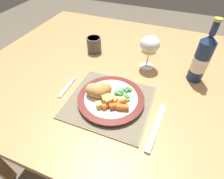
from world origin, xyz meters
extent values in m
plane|color=brown|center=(0.00, 0.00, 0.00)|extent=(6.00, 6.00, 0.00)
cube|color=#AD7F4C|center=(0.00, 0.00, 0.72)|extent=(1.43, 1.05, 0.04)
cube|color=#AD7F4C|center=(-0.66, 0.47, 0.35)|extent=(0.06, 0.06, 0.70)
cube|color=gray|center=(-0.04, -0.21, 0.74)|extent=(0.31, 0.28, 0.01)
cube|color=#6B604A|center=(-0.04, -0.21, 0.75)|extent=(0.30, 0.28, 0.00)
cylinder|color=silver|center=(-0.03, -0.21, 0.75)|extent=(0.20, 0.20, 0.01)
cylinder|color=maroon|center=(-0.03, -0.21, 0.76)|extent=(0.25, 0.25, 0.01)
cylinder|color=silver|center=(-0.03, -0.21, 0.77)|extent=(0.20, 0.20, 0.00)
ellipsoid|color=#B77F3D|center=(-0.07, -0.22, 0.79)|extent=(0.08, 0.08, 0.05)
ellipsoid|color=tan|center=(-0.09, -0.22, 0.79)|extent=(0.07, 0.06, 0.05)
ellipsoid|color=#B77F3D|center=(-0.06, -0.21, 0.79)|extent=(0.09, 0.09, 0.05)
cube|color=#4CA84C|center=(0.03, -0.20, 0.77)|extent=(0.03, 0.02, 0.01)
cube|color=#338438|center=(0.02, -0.15, 0.77)|extent=(0.03, 0.02, 0.01)
cube|color=#338438|center=(0.03, -0.19, 0.77)|extent=(0.02, 0.02, 0.01)
cube|color=green|center=(0.00, -0.17, 0.78)|extent=(0.01, 0.02, 0.01)
cube|color=#338438|center=(0.01, -0.16, 0.77)|extent=(0.02, 0.02, 0.01)
cube|color=#338438|center=(-0.01, -0.19, 0.77)|extent=(0.03, 0.02, 0.01)
cube|color=#4CA84C|center=(0.00, -0.19, 0.77)|extent=(0.02, 0.02, 0.01)
cylinder|color=orange|center=(0.03, -0.25, 0.78)|extent=(0.05, 0.03, 0.02)
cylinder|color=orange|center=(0.02, -0.22, 0.78)|extent=(0.04, 0.03, 0.02)
cylinder|color=orange|center=(-0.02, -0.26, 0.78)|extent=(0.04, 0.05, 0.02)
cylinder|color=#CC5119|center=(0.00, -0.25, 0.78)|extent=(0.04, 0.04, 0.02)
cylinder|color=#CC5119|center=(0.02, -0.22, 0.77)|extent=(0.04, 0.04, 0.02)
cube|color=silver|center=(-0.23, -0.22, 0.74)|extent=(0.01, 0.09, 0.01)
cube|color=silver|center=(-0.23, -0.17, 0.74)|extent=(0.01, 0.02, 0.01)
cube|color=silver|center=(-0.22, -0.15, 0.74)|extent=(0.00, 0.02, 0.00)
cube|color=silver|center=(-0.22, -0.15, 0.74)|extent=(0.00, 0.02, 0.00)
cube|color=silver|center=(-0.23, -0.15, 0.74)|extent=(0.00, 0.02, 0.00)
cube|color=silver|center=(-0.23, -0.15, 0.74)|extent=(0.00, 0.02, 0.00)
cube|color=silver|center=(0.16, -0.22, 0.74)|extent=(0.03, 0.14, 0.00)
cube|color=#B2B2B7|center=(0.15, -0.33, 0.74)|extent=(0.02, 0.07, 0.01)
cylinder|color=silver|center=(0.04, 0.06, 0.74)|extent=(0.06, 0.06, 0.00)
cylinder|color=silver|center=(0.04, 0.06, 0.78)|extent=(0.01, 0.01, 0.08)
ellipsoid|color=silver|center=(0.04, 0.06, 0.86)|extent=(0.09, 0.09, 0.07)
cylinder|color=#E0D684|center=(0.04, 0.06, 0.84)|extent=(0.07, 0.07, 0.03)
cylinder|color=navy|center=(0.26, 0.05, 0.83)|extent=(0.06, 0.06, 0.18)
cone|color=navy|center=(0.26, 0.05, 0.93)|extent=(0.06, 0.06, 0.03)
cylinder|color=navy|center=(0.26, 0.05, 0.97)|extent=(0.02, 0.02, 0.05)
cylinder|color=#BFB74C|center=(0.26, 0.05, 1.00)|extent=(0.03, 0.03, 0.01)
cylinder|color=white|center=(0.26, 0.05, 0.82)|extent=(0.06, 0.06, 0.06)
cube|color=gold|center=(-0.01, -0.23, 0.78)|extent=(0.03, 0.03, 0.03)
cube|color=gold|center=(-0.03, -0.23, 0.78)|extent=(0.04, 0.04, 0.03)
cube|color=#DBB256|center=(-0.03, -0.24, 0.78)|extent=(0.04, 0.04, 0.03)
cube|color=#E5BC66|center=(-0.05, -0.27, 0.78)|extent=(0.03, 0.03, 0.02)
cube|color=#DBB256|center=(-0.03, -0.24, 0.78)|extent=(0.04, 0.04, 0.03)
cylinder|color=#4C4747|center=(-0.24, 0.09, 0.78)|extent=(0.07, 0.07, 0.08)
cylinder|color=#2A2727|center=(-0.24, 0.09, 0.81)|extent=(0.06, 0.06, 0.01)
camera|label=1|loc=(0.14, -0.62, 1.24)|focal=28.00mm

